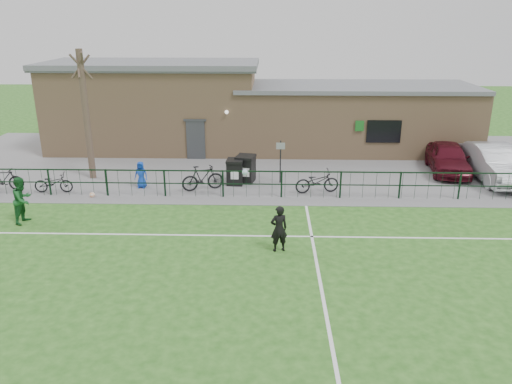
{
  "coord_description": "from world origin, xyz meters",
  "views": [
    {
      "loc": [
        0.49,
        -12.11,
        7.34
      ],
      "look_at": [
        0.0,
        5.0,
        1.3
      ],
      "focal_mm": 35.0,
      "sensor_mm": 36.0,
      "label": 1
    }
  ],
  "objects_px": {
    "wheelie_bin_right": "(246,169)",
    "sign_post": "(280,162)",
    "wheelie_bin_left": "(235,173)",
    "car_silver": "(494,163)",
    "bicycle_e": "(317,181)",
    "bare_tree": "(86,116)",
    "outfield_player": "(23,200)",
    "spectator_child": "(141,175)",
    "ball_ground": "(92,195)",
    "bicycle_c": "(53,183)",
    "car_maroon": "(448,158)",
    "bicycle_d": "(203,178)",
    "bicycle_b": "(3,179)"
  },
  "relations": [
    {
      "from": "bare_tree",
      "to": "wheelie_bin_right",
      "type": "xyz_separation_m",
      "value": [
        7.37,
        -0.39,
        -2.4
      ]
    },
    {
      "from": "car_silver",
      "to": "bicycle_c",
      "type": "bearing_deg",
      "value": -173.76
    },
    {
      "from": "wheelie_bin_left",
      "to": "car_maroon",
      "type": "height_order",
      "value": "car_maroon"
    },
    {
      "from": "wheelie_bin_right",
      "to": "bicycle_c",
      "type": "distance_m",
      "value": 8.54
    },
    {
      "from": "bicycle_d",
      "to": "outfield_player",
      "type": "xyz_separation_m",
      "value": [
        -6.23,
        -3.8,
        0.3
      ]
    },
    {
      "from": "wheelie_bin_right",
      "to": "bicycle_d",
      "type": "bearing_deg",
      "value": -132.94
    },
    {
      "from": "wheelie_bin_left",
      "to": "wheelie_bin_right",
      "type": "relative_size",
      "value": 0.93
    },
    {
      "from": "bicycle_c",
      "to": "outfield_player",
      "type": "distance_m",
      "value": 3.35
    },
    {
      "from": "car_maroon",
      "to": "bicycle_c",
      "type": "bearing_deg",
      "value": -161.16
    },
    {
      "from": "wheelie_bin_right",
      "to": "ball_ground",
      "type": "distance_m",
      "value": 6.9
    },
    {
      "from": "wheelie_bin_right",
      "to": "outfield_player",
      "type": "relative_size",
      "value": 0.66
    },
    {
      "from": "car_maroon",
      "to": "outfield_player",
      "type": "distance_m",
      "value": 19.26
    },
    {
      "from": "bicycle_c",
      "to": "ball_ground",
      "type": "relative_size",
      "value": 7.22
    },
    {
      "from": "bicycle_b",
      "to": "bicycle_c",
      "type": "xyz_separation_m",
      "value": [
        2.29,
        -0.15,
        -0.08
      ]
    },
    {
      "from": "outfield_player",
      "to": "ball_ground",
      "type": "distance_m",
      "value": 3.27
    },
    {
      "from": "outfield_player",
      "to": "car_maroon",
      "type": "bearing_deg",
      "value": -58.42
    },
    {
      "from": "spectator_child",
      "to": "car_silver",
      "type": "bearing_deg",
      "value": 9.94
    },
    {
      "from": "wheelie_bin_left",
      "to": "car_silver",
      "type": "bearing_deg",
      "value": 7.82
    },
    {
      "from": "wheelie_bin_right",
      "to": "outfield_player",
      "type": "xyz_separation_m",
      "value": [
        -8.08,
        -5.07,
        0.28
      ]
    },
    {
      "from": "bicycle_d",
      "to": "spectator_child",
      "type": "height_order",
      "value": "spectator_child"
    },
    {
      "from": "sign_post",
      "to": "spectator_child",
      "type": "distance_m",
      "value": 6.35
    },
    {
      "from": "car_maroon",
      "to": "bicycle_d",
      "type": "height_order",
      "value": "car_maroon"
    },
    {
      "from": "bicycle_c",
      "to": "car_silver",
      "type": "bearing_deg",
      "value": -86.29
    },
    {
      "from": "car_maroon",
      "to": "bicycle_d",
      "type": "distance_m",
      "value": 12.16
    },
    {
      "from": "bicycle_e",
      "to": "spectator_child",
      "type": "relative_size",
      "value": 1.61
    },
    {
      "from": "car_silver",
      "to": "bicycle_e",
      "type": "relative_size",
      "value": 2.58
    },
    {
      "from": "bicycle_e",
      "to": "bare_tree",
      "type": "bearing_deg",
      "value": 68.83
    },
    {
      "from": "car_silver",
      "to": "outfield_player",
      "type": "height_order",
      "value": "outfield_player"
    },
    {
      "from": "bare_tree",
      "to": "spectator_child",
      "type": "height_order",
      "value": "bare_tree"
    },
    {
      "from": "wheelie_bin_right",
      "to": "car_maroon",
      "type": "xyz_separation_m",
      "value": [
        9.92,
        1.79,
        0.15
      ]
    },
    {
      "from": "bicycle_b",
      "to": "bicycle_c",
      "type": "height_order",
      "value": "bicycle_b"
    },
    {
      "from": "wheelie_bin_left",
      "to": "car_maroon",
      "type": "bearing_deg",
      "value": 15.01
    },
    {
      "from": "bicycle_c",
      "to": "outfield_player",
      "type": "xyz_separation_m",
      "value": [
        0.28,
        -3.31,
        0.43
      ]
    },
    {
      "from": "outfield_player",
      "to": "wheelie_bin_left",
      "type": "bearing_deg",
      "value": -47.52
    },
    {
      "from": "bicycle_d",
      "to": "wheelie_bin_right",
      "type": "bearing_deg",
      "value": -76.58
    },
    {
      "from": "car_silver",
      "to": "bare_tree",
      "type": "bearing_deg",
      "value": -179.85
    },
    {
      "from": "car_silver",
      "to": "spectator_child",
      "type": "height_order",
      "value": "car_silver"
    },
    {
      "from": "car_maroon",
      "to": "bare_tree",
      "type": "bearing_deg",
      "value": -167.52
    },
    {
      "from": "bicycle_b",
      "to": "outfield_player",
      "type": "bearing_deg",
      "value": -151.69
    },
    {
      "from": "wheelie_bin_right",
      "to": "ball_ground",
      "type": "xyz_separation_m",
      "value": [
        -6.48,
        -2.32,
        -0.49
      ]
    },
    {
      "from": "spectator_child",
      "to": "ball_ground",
      "type": "bearing_deg",
      "value": -139.67
    },
    {
      "from": "bicycle_e",
      "to": "ball_ground",
      "type": "xyz_separation_m",
      "value": [
        -9.68,
        -0.85,
        -0.41
      ]
    },
    {
      "from": "wheelie_bin_right",
      "to": "sign_post",
      "type": "height_order",
      "value": "sign_post"
    },
    {
      "from": "car_maroon",
      "to": "spectator_child",
      "type": "distance_m",
      "value": 14.85
    },
    {
      "from": "sign_post",
      "to": "bicycle_e",
      "type": "distance_m",
      "value": 2.15
    },
    {
      "from": "wheelie_bin_right",
      "to": "bicycle_e",
      "type": "height_order",
      "value": "wheelie_bin_right"
    },
    {
      "from": "car_maroon",
      "to": "car_silver",
      "type": "distance_m",
      "value": 2.11
    },
    {
      "from": "bicycle_b",
      "to": "outfield_player",
      "type": "height_order",
      "value": "outfield_player"
    },
    {
      "from": "ball_ground",
      "to": "spectator_child",
      "type": "bearing_deg",
      "value": 35.97
    },
    {
      "from": "sign_post",
      "to": "wheelie_bin_left",
      "type": "bearing_deg",
      "value": -173.3
    }
  ]
}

